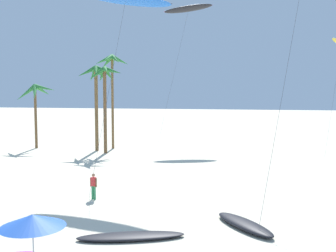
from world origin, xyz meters
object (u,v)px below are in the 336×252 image
(grounded_kite_1, at_px, (131,236))
(person_foreground_walker, at_px, (94,185))
(grounded_kite_2, at_px, (244,224))
(beach_umbrella, at_px, (33,221))
(palm_tree_2, at_px, (105,84))
(palm_tree_3, at_px, (96,83))
(palm_tree_1, at_px, (36,95))
(palm_tree_4, at_px, (112,67))
(flying_kite_5, at_px, (189,9))

(grounded_kite_1, bearing_deg, person_foreground_walker, 124.88)
(grounded_kite_2, bearing_deg, beach_umbrella, -136.45)
(palm_tree_2, distance_m, palm_tree_3, 2.34)
(beach_umbrella, bearing_deg, grounded_kite_1, 62.04)
(palm_tree_3, xyz_separation_m, grounded_kite_1, (11.90, -26.11, -7.49))
(palm_tree_2, bearing_deg, beach_umbrella, -74.65)
(palm_tree_1, height_order, palm_tree_4, palm_tree_4)
(grounded_kite_2, bearing_deg, palm_tree_4, 121.73)
(palm_tree_3, relative_size, person_foreground_walker, 5.88)
(palm_tree_4, xyz_separation_m, grounded_kite_2, (15.74, -25.46, -9.30))
(palm_tree_1, bearing_deg, flying_kite_5, 28.35)
(palm_tree_4, bearing_deg, palm_tree_1, -170.87)
(grounded_kite_1, height_order, grounded_kite_2, grounded_kite_2)
(palm_tree_3, height_order, beach_umbrella, palm_tree_3)
(palm_tree_2, relative_size, person_foreground_walker, 5.75)
(palm_tree_3, xyz_separation_m, flying_kite_5, (8.93, 9.56, 9.71))
(grounded_kite_1, relative_size, grounded_kite_2, 1.26)
(palm_tree_3, bearing_deg, grounded_kite_1, -65.49)
(palm_tree_4, height_order, flying_kite_5, flying_kite_5)
(palm_tree_2, distance_m, grounded_kite_1, 27.53)
(grounded_kite_1, bearing_deg, palm_tree_4, 110.86)
(palm_tree_1, distance_m, flying_kite_5, 21.99)
(flying_kite_5, bearing_deg, grounded_kite_2, -76.37)
(palm_tree_3, relative_size, palm_tree_4, 0.88)
(person_foreground_walker, bearing_deg, palm_tree_1, 127.00)
(palm_tree_4, distance_m, person_foreground_walker, 24.41)
(palm_tree_1, relative_size, person_foreground_walker, 4.64)
(palm_tree_2, bearing_deg, palm_tree_3, 135.00)
(grounded_kite_2, distance_m, person_foreground_walker, 10.00)
(flying_kite_5, height_order, person_foreground_walker, flying_kite_5)
(beach_umbrella, bearing_deg, palm_tree_1, 119.27)
(palm_tree_1, relative_size, grounded_kite_2, 1.90)
(palm_tree_4, distance_m, grounded_kite_1, 31.47)
(palm_tree_4, height_order, grounded_kite_2, palm_tree_4)
(grounded_kite_1, xyz_separation_m, beach_umbrella, (-2.33, -4.39, 1.95))
(palm_tree_1, bearing_deg, beach_umbrella, -60.73)
(palm_tree_4, xyz_separation_m, grounded_kite_1, (10.70, -28.08, -9.35))
(grounded_kite_1, bearing_deg, flying_kite_5, 94.76)
(palm_tree_3, xyz_separation_m, person_foreground_walker, (7.62, -19.96, -6.72))
(palm_tree_4, xyz_separation_m, beach_umbrella, (8.37, -32.47, -7.40))
(flying_kite_5, bearing_deg, palm_tree_3, -133.07)
(palm_tree_1, relative_size, beach_umbrella, 3.20)
(grounded_kite_2, relative_size, beach_umbrella, 1.69)
(grounded_kite_1, bearing_deg, palm_tree_2, 112.74)
(palm_tree_2, relative_size, flying_kite_5, 0.51)
(person_foreground_walker, distance_m, beach_umbrella, 10.78)
(palm_tree_3, distance_m, grounded_kite_1, 29.65)
(palm_tree_2, distance_m, beach_umbrella, 30.40)
(palm_tree_2, relative_size, beach_umbrella, 3.97)
(palm_tree_3, relative_size, flying_kite_5, 0.52)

